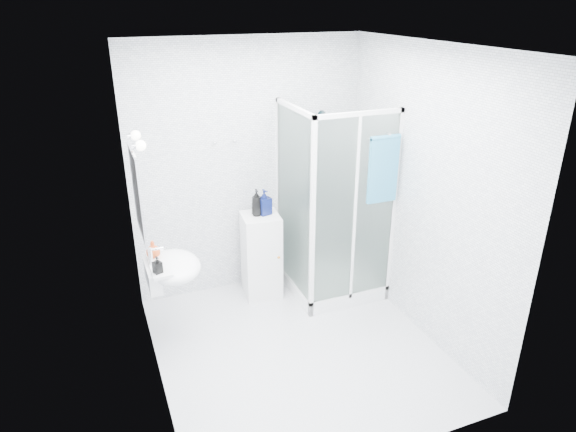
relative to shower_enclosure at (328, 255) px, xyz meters
name	(u,v)px	position (x,y,z in m)	size (l,w,h in m)	color
room	(298,216)	(-0.67, -0.77, 0.85)	(2.40, 2.60, 2.60)	silver
shower_enclosure	(328,255)	(0.00, 0.00, 0.00)	(0.90, 0.95, 2.00)	white
wall_basin	(171,268)	(-1.66, -0.32, 0.35)	(0.46, 0.56, 0.35)	white
mirror	(137,193)	(-1.85, -0.32, 1.05)	(0.02, 0.60, 0.70)	white
vanity_lights	(137,140)	(-1.80, -0.32, 1.47)	(0.10, 0.40, 0.08)	silver
wall_hooks	(225,142)	(-0.92, 0.49, 1.17)	(0.23, 0.06, 0.03)	silver
storage_cabinet	(261,255)	(-0.65, 0.25, 0.00)	(0.40, 0.41, 0.90)	white
hand_towel	(383,168)	(0.33, -0.40, 1.03)	(0.30, 0.04, 0.64)	teal
shampoo_bottle_a	(257,203)	(-0.68, 0.27, 0.59)	(0.11, 0.11, 0.27)	black
shampoo_bottle_b	(264,202)	(-0.60, 0.27, 0.58)	(0.12, 0.12, 0.26)	#0C1548
soap_dispenser_orange	(153,249)	(-1.77, -0.20, 0.49)	(0.12, 0.12, 0.15)	#C04216
soap_dispenser_black	(157,265)	(-1.78, -0.48, 0.49)	(0.06, 0.07, 0.14)	black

